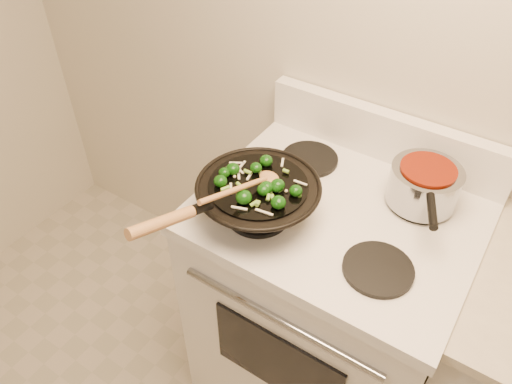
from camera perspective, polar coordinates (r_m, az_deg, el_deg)
The scene contains 5 objects.
stove at distance 1.78m, azimuth 7.94°, elevation -12.37°, with size 0.78×0.67×1.08m.
wok at distance 1.35m, azimuth 0.13°, elevation -0.67°, with size 0.34×0.56×0.21m.
stirfry at distance 1.31m, azimuth 0.24°, elevation 0.98°, with size 0.24×0.25×0.04m.
wooden_spoon at distance 1.28m, azimuth -0.61°, elevation 0.93°, with size 0.09×0.27×0.08m.
saucepan at distance 1.47m, azimuth 18.67°, elevation 0.79°, with size 0.20×0.31×0.12m.
Camera 1 is at (0.25, 0.18, 1.91)m, focal length 35.00 mm.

